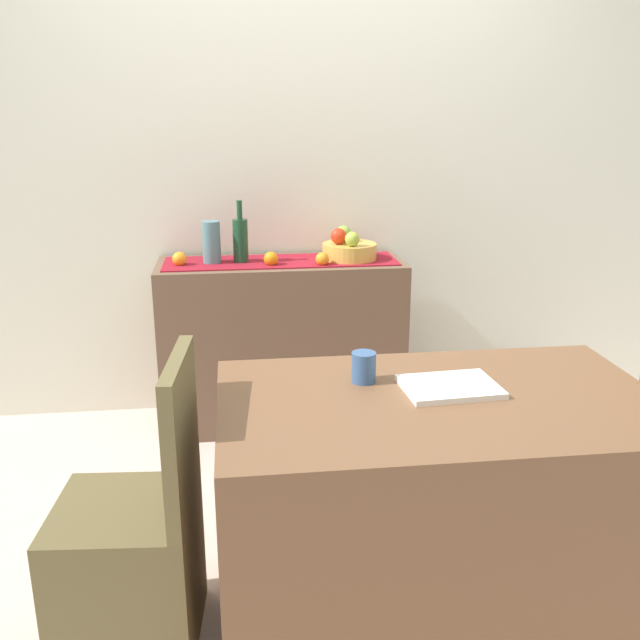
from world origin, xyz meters
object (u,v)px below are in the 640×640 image
(coffee_cup, at_px, (364,367))
(chair_near_window, at_px, (133,561))
(sideboard_console, at_px, (282,343))
(dining_table, at_px, (434,509))
(ceramic_vase, at_px, (211,243))
(open_book, at_px, (450,387))
(fruit_bowl, at_px, (349,251))
(wine_bottle, at_px, (240,240))

(coffee_cup, distance_m, chair_near_window, 0.89)
(sideboard_console, bearing_deg, dining_table, -76.58)
(chair_near_window, bearing_deg, ceramic_vase, 81.32)
(open_book, height_order, chair_near_window, chair_near_window)
(chair_near_window, bearing_deg, coffee_cup, 11.88)
(sideboard_console, relative_size, coffee_cup, 12.61)
(fruit_bowl, xyz_separation_m, wine_bottle, (-0.53, -0.00, 0.07))
(wine_bottle, xyz_separation_m, dining_table, (0.55, -1.49, -0.58))
(ceramic_vase, relative_size, chair_near_window, 0.23)
(sideboard_console, distance_m, wine_bottle, 0.56)
(wine_bottle, relative_size, open_book, 1.07)
(ceramic_vase, relative_size, dining_table, 0.16)
(open_book, bearing_deg, ceramic_vase, 113.14)
(sideboard_console, relative_size, ceramic_vase, 5.83)
(fruit_bowl, bearing_deg, sideboard_console, 180.00)
(sideboard_console, xyz_separation_m, ceramic_vase, (-0.33, 0.00, 0.52))
(ceramic_vase, relative_size, coffee_cup, 2.16)
(ceramic_vase, bearing_deg, open_book, -63.12)
(ceramic_vase, bearing_deg, wine_bottle, -0.00)
(fruit_bowl, bearing_deg, coffee_cup, -97.68)
(dining_table, bearing_deg, fruit_bowl, 90.75)
(sideboard_console, distance_m, chair_near_window, 1.59)
(open_book, height_order, coffee_cup, coffee_cup)
(fruit_bowl, relative_size, wine_bottle, 0.88)
(ceramic_vase, distance_m, chair_near_window, 1.65)
(fruit_bowl, bearing_deg, ceramic_vase, 180.00)
(ceramic_vase, height_order, chair_near_window, ceramic_vase)
(dining_table, xyz_separation_m, coffee_cup, (-0.20, 0.15, 0.42))
(sideboard_console, height_order, dining_table, sideboard_console)
(open_book, distance_m, coffee_cup, 0.27)
(coffee_cup, bearing_deg, dining_table, -36.49)
(fruit_bowl, relative_size, chair_near_window, 0.29)
(dining_table, bearing_deg, ceramic_vase, 114.66)
(sideboard_console, bearing_deg, open_book, -74.45)
(dining_table, xyz_separation_m, open_book, (0.04, 0.05, 0.38))
(open_book, relative_size, chair_near_window, 0.31)
(coffee_cup, xyz_separation_m, chair_near_window, (-0.71, -0.15, -0.52))
(wine_bottle, relative_size, coffee_cup, 3.17)
(dining_table, bearing_deg, sideboard_console, 103.42)
(sideboard_console, height_order, open_book, sideboard_console)
(fruit_bowl, bearing_deg, chair_near_window, -120.89)
(sideboard_console, bearing_deg, chair_near_window, -110.46)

